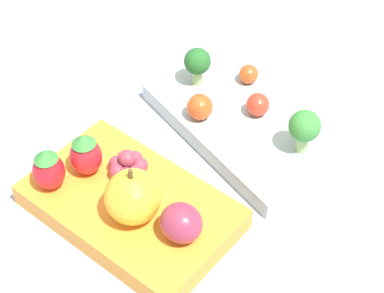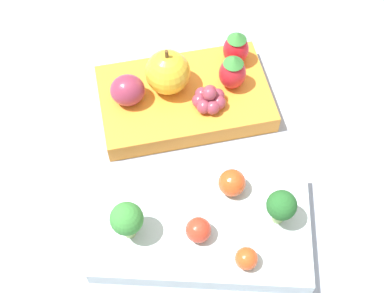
% 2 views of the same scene
% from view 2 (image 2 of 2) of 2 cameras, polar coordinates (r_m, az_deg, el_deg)
% --- Properties ---
extents(ground_plane, '(4.00, 4.00, 0.00)m').
position_cam_2_polar(ground_plane, '(0.58, 0.08, -1.79)').
color(ground_plane, '#939EB2').
extents(bento_box_savoury, '(0.23, 0.15, 0.02)m').
position_cam_2_polar(bento_box_savoury, '(0.53, 1.13, -8.57)').
color(bento_box_savoury, silver).
rests_on(bento_box_savoury, ground_plane).
extents(bento_box_fruit, '(0.20, 0.14, 0.02)m').
position_cam_2_polar(bento_box_fruit, '(0.61, -0.97, 5.13)').
color(bento_box_fruit, orange).
rests_on(bento_box_fruit, ground_plane).
extents(broccoli_floret_0, '(0.03, 0.03, 0.05)m').
position_cam_2_polar(broccoli_floret_0, '(0.50, -6.96, -7.74)').
color(broccoli_floret_0, '#93B770').
rests_on(broccoli_floret_0, bento_box_savoury).
extents(broccoli_floret_1, '(0.03, 0.03, 0.04)m').
position_cam_2_polar(broccoli_floret_1, '(0.51, 9.52, -6.29)').
color(broccoli_floret_1, '#93B770').
rests_on(broccoli_floret_1, bento_box_savoury).
extents(cherry_tomato_0, '(0.02, 0.02, 0.02)m').
position_cam_2_polar(cherry_tomato_0, '(0.51, 0.69, -8.90)').
color(cherry_tomato_0, red).
rests_on(cherry_tomato_0, bento_box_savoury).
extents(cherry_tomato_1, '(0.02, 0.02, 0.02)m').
position_cam_2_polar(cherry_tomato_1, '(0.50, 5.83, -11.80)').
color(cherry_tomato_1, '#DB4C1E').
rests_on(cherry_tomato_1, bento_box_savoury).
extents(cherry_tomato_2, '(0.03, 0.03, 0.03)m').
position_cam_2_polar(cherry_tomato_2, '(0.53, 4.29, -3.89)').
color(cherry_tomato_2, '#DB4C1E').
rests_on(cherry_tomato_2, bento_box_savoury).
extents(apple, '(0.05, 0.05, 0.06)m').
position_cam_2_polar(apple, '(0.59, -2.61, 7.92)').
color(apple, gold).
rests_on(apple, bento_box_fruit).
extents(strawberry_0, '(0.03, 0.03, 0.05)m').
position_cam_2_polar(strawberry_0, '(0.62, 4.72, 10.46)').
color(strawberry_0, red).
rests_on(strawberry_0, bento_box_fruit).
extents(strawberry_1, '(0.03, 0.03, 0.05)m').
position_cam_2_polar(strawberry_1, '(0.60, 4.35, 7.97)').
color(strawberry_1, red).
rests_on(strawberry_1, bento_box_fruit).
extents(plum, '(0.04, 0.04, 0.03)m').
position_cam_2_polar(plum, '(0.59, -6.88, 5.98)').
color(plum, '#892D47').
rests_on(plum, bento_box_fruit).
extents(grape_cluster, '(0.04, 0.04, 0.03)m').
position_cam_2_polar(grape_cluster, '(0.59, 1.84, 5.08)').
color(grape_cluster, '#93384C').
rests_on(grape_cluster, bento_box_fruit).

